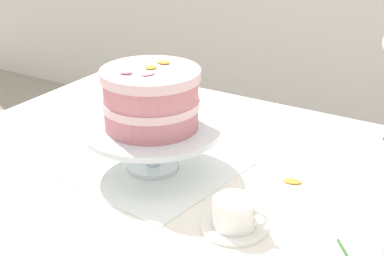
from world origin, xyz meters
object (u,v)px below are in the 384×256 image
at_px(dining_table, 215,232).
at_px(layer_cake, 150,99).
at_px(cake_stand, 151,135).
at_px(teacup, 235,216).

height_order(dining_table, layer_cake, layer_cake).
height_order(dining_table, cake_stand, cake_stand).
bearing_deg(layer_cake, teacup, -22.48).
distance_m(cake_stand, layer_cake, 0.08).
bearing_deg(layer_cake, dining_table, -5.38).
relative_size(cake_stand, teacup, 2.32).
distance_m(cake_stand, teacup, 0.28).
relative_size(cake_stand, layer_cake, 1.43).
bearing_deg(cake_stand, layer_cake, 172.98).
relative_size(dining_table, layer_cake, 6.89).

